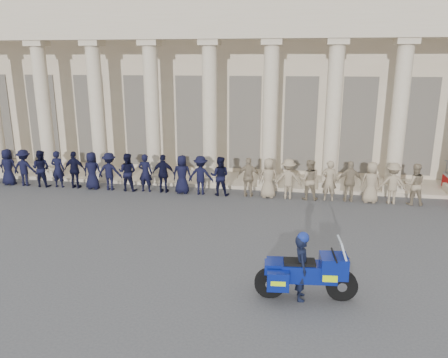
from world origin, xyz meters
The scene contains 5 objects.
ground centered at (0.00, 0.00, 0.00)m, with size 90.00×90.00×0.00m, color #444447.
building centered at (0.00, 14.74, 4.52)m, with size 40.00×12.50×9.00m.
officer_rank centered at (-2.62, 6.58, 0.82)m, with size 20.52×0.62×1.64m.
motorcycle centered at (2.80, -1.17, 0.67)m, with size 2.41×1.00×1.55m.
rider centered at (2.67, -1.18, 0.84)m, with size 0.43×0.61×1.68m.
Camera 1 is at (2.38, -10.61, 5.47)m, focal length 35.00 mm.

